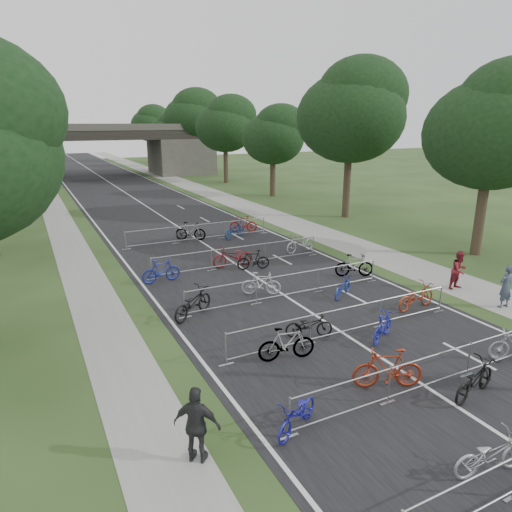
# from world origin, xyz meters

# --- Properties ---
(road) EXTENTS (11.00, 140.00, 0.01)m
(road) POSITION_xyz_m (0.00, 50.00, 0.01)
(road) COLOR black
(road) RESTS_ON ground
(sidewalk_right) EXTENTS (3.00, 140.00, 0.01)m
(sidewalk_right) POSITION_xyz_m (8.00, 50.00, 0.01)
(sidewalk_right) COLOR gray
(sidewalk_right) RESTS_ON ground
(sidewalk_left) EXTENTS (2.00, 140.00, 0.01)m
(sidewalk_left) POSITION_xyz_m (-7.50, 50.00, 0.01)
(sidewalk_left) COLOR gray
(sidewalk_left) RESTS_ON ground
(lane_markings) EXTENTS (0.12, 140.00, 0.00)m
(lane_markings) POSITION_xyz_m (0.00, 50.00, 0.00)
(lane_markings) COLOR silver
(lane_markings) RESTS_ON ground
(overpass_bridge) EXTENTS (31.00, 8.00, 7.05)m
(overpass_bridge) POSITION_xyz_m (0.00, 65.00, 3.53)
(overpass_bridge) COLOR #42413B
(overpass_bridge) RESTS_ON ground
(tree_right_0) EXTENTS (7.17, 7.17, 10.93)m
(tree_right_0) POSITION_xyz_m (13.11, 15.93, 6.92)
(tree_right_0) COLOR #33261C
(tree_right_0) RESTS_ON ground
(tree_right_1) EXTENTS (8.18, 8.18, 12.47)m
(tree_right_1) POSITION_xyz_m (13.11, 27.93, 7.90)
(tree_right_1) COLOR #33261C
(tree_right_1) RESTS_ON ground
(tree_right_2) EXTENTS (6.16, 6.16, 9.39)m
(tree_right_2) POSITION_xyz_m (13.11, 39.93, 5.95)
(tree_right_2) COLOR #33261C
(tree_right_2) RESTS_ON ground
(tree_right_3) EXTENTS (7.17, 7.17, 10.93)m
(tree_right_3) POSITION_xyz_m (13.11, 51.93, 6.92)
(tree_right_3) COLOR #33261C
(tree_right_3) RESTS_ON ground
(tree_right_4) EXTENTS (8.18, 8.18, 12.47)m
(tree_right_4) POSITION_xyz_m (13.11, 63.93, 7.90)
(tree_right_4) COLOR #33261C
(tree_right_4) RESTS_ON ground
(tree_left_5) EXTENTS (8.40, 8.40, 12.81)m
(tree_left_5) POSITION_xyz_m (-11.39, 75.93, 8.12)
(tree_left_5) COLOR #33261C
(tree_left_5) RESTS_ON ground
(tree_right_5) EXTENTS (6.16, 6.16, 9.39)m
(tree_right_5) POSITION_xyz_m (13.11, 75.93, 5.95)
(tree_right_5) COLOR #33261C
(tree_right_5) RESTS_ON ground
(tree_left_6) EXTENTS (6.72, 6.72, 10.25)m
(tree_left_6) POSITION_xyz_m (-11.39, 87.93, 6.49)
(tree_left_6) COLOR #33261C
(tree_left_6) RESTS_ON ground
(tree_right_6) EXTENTS (7.17, 7.17, 10.93)m
(tree_right_6) POSITION_xyz_m (13.11, 87.93, 6.92)
(tree_right_6) COLOR #33261C
(tree_right_6) RESTS_ON ground
(barrier_row_2) EXTENTS (9.70, 0.08, 1.10)m
(barrier_row_2) POSITION_xyz_m (0.00, 7.20, 0.55)
(barrier_row_2) COLOR #989BA0
(barrier_row_2) RESTS_ON ground
(barrier_row_3) EXTENTS (9.70, 0.08, 1.10)m
(barrier_row_3) POSITION_xyz_m (0.00, 11.00, 0.55)
(barrier_row_3) COLOR #989BA0
(barrier_row_3) RESTS_ON ground
(barrier_row_4) EXTENTS (9.70, 0.08, 1.10)m
(barrier_row_4) POSITION_xyz_m (0.00, 15.00, 0.55)
(barrier_row_4) COLOR #989BA0
(barrier_row_4) RESTS_ON ground
(barrier_row_5) EXTENTS (9.70, 0.08, 1.10)m
(barrier_row_5) POSITION_xyz_m (0.00, 20.00, 0.55)
(barrier_row_5) COLOR #989BA0
(barrier_row_5) RESTS_ON ground
(barrier_row_6) EXTENTS (9.70, 0.08, 1.10)m
(barrier_row_6) POSITION_xyz_m (0.00, 26.00, 0.55)
(barrier_row_6) COLOR #989BA0
(barrier_row_6) RESTS_ON ground
(bike_5) EXTENTS (1.91, 0.96, 0.96)m
(bike_5) POSITION_xyz_m (-1.38, 4.28, 0.48)
(bike_5) COLOR #A0A1A7
(bike_5) RESTS_ON ground
(bike_8) EXTENTS (1.81, 1.37, 0.91)m
(bike_8) POSITION_xyz_m (-4.30, 7.32, 0.46)
(bike_8) COLOR #1B1B96
(bike_8) RESTS_ON ground
(bike_9) EXTENTS (2.05, 1.35, 1.20)m
(bike_9) POSITION_xyz_m (-1.04, 7.80, 0.60)
(bike_9) COLOR maroon
(bike_9) RESTS_ON ground
(bike_10) EXTENTS (2.04, 1.08, 1.02)m
(bike_10) POSITION_xyz_m (0.76, 6.39, 0.51)
(bike_10) COLOR black
(bike_10) RESTS_ON ground
(bike_12) EXTENTS (1.93, 0.90, 1.12)m
(bike_12) POSITION_xyz_m (-2.78, 10.44, 0.56)
(bike_12) COLOR #989BA0
(bike_12) RESTS_ON ground
(bike_13) EXTENTS (1.76, 1.14, 0.87)m
(bike_13) POSITION_xyz_m (-1.25, 11.47, 0.44)
(bike_13) COLOR black
(bike_13) RESTS_ON ground
(bike_14) EXTENTS (1.69, 1.20, 1.00)m
(bike_14) POSITION_xyz_m (0.86, 10.12, 0.50)
(bike_14) COLOR #1C229F
(bike_14) RESTS_ON ground
(bike_15) EXTENTS (2.07, 0.90, 1.05)m
(bike_15) POSITION_xyz_m (3.97, 11.66, 0.53)
(bike_15) COLOR #993516
(bike_15) RESTS_ON ground
(bike_16) EXTENTS (2.23, 1.80, 1.14)m
(bike_16) POSITION_xyz_m (-4.30, 14.95, 0.57)
(bike_16) COLOR black
(bike_16) RESTS_ON ground
(bike_17) EXTENTS (1.74, 1.25, 1.03)m
(bike_17) POSITION_xyz_m (-0.87, 15.83, 0.52)
(bike_17) COLOR #AEAFB6
(bike_17) RESTS_ON ground
(bike_18) EXTENTS (1.74, 1.38, 0.88)m
(bike_18) POSITION_xyz_m (2.15, 14.06, 0.44)
(bike_18) COLOR navy
(bike_18) RESTS_ON ground
(bike_19) EXTENTS (1.93, 1.25, 1.13)m
(bike_19) POSITION_xyz_m (4.30, 15.97, 0.56)
(bike_19) COLOR #989BA0
(bike_19) RESTS_ON ground
(bike_20) EXTENTS (1.88, 0.64, 1.11)m
(bike_20) POSITION_xyz_m (-4.30, 19.40, 0.56)
(bike_20) COLOR navy
(bike_20) RESTS_ON ground
(bike_21) EXTENTS (2.19, 0.90, 1.13)m
(bike_21) POSITION_xyz_m (-0.32, 20.06, 0.56)
(bike_21) COLOR maroon
(bike_21) RESTS_ON ground
(bike_22) EXTENTS (1.75, 0.87, 1.01)m
(bike_22) POSITION_xyz_m (0.41, 19.18, 0.50)
(bike_22) COLOR black
(bike_22) RESTS_ON ground
(bike_23) EXTENTS (2.21, 1.15, 1.10)m
(bike_23) POSITION_xyz_m (4.30, 20.83, 0.55)
(bike_23) COLOR #B5B5BD
(bike_23) RESTS_ON ground
(bike_25) EXTENTS (1.95, 1.44, 1.16)m
(bike_25) POSITION_xyz_m (-0.46, 26.38, 0.58)
(bike_25) COLOR #989BA0
(bike_25) RESTS_ON ground
(bike_26) EXTENTS (2.18, 1.71, 1.11)m
(bike_26) POSITION_xyz_m (2.28, 25.68, 0.55)
(bike_26) COLOR navy
(bike_26) RESTS_ON ground
(bike_27) EXTENTS (1.89, 1.30, 1.12)m
(bike_27) POSITION_xyz_m (3.52, 26.91, 0.56)
(bike_27) COLOR maroon
(bike_27) RESTS_ON ground
(pedestrian_a) EXTENTS (0.67, 0.46, 1.79)m
(pedestrian_a) POSITION_xyz_m (7.28, 10.16, 0.89)
(pedestrian_a) COLOR #374153
(pedestrian_a) RESTS_ON ground
(pedestrian_b) EXTENTS (0.89, 0.71, 1.74)m
(pedestrian_b) POSITION_xyz_m (7.42, 12.52, 0.87)
(pedestrian_b) COLOR maroon
(pedestrian_b) RESTS_ON ground
(pedestrian_c) EXTENTS (1.11, 1.01, 1.82)m
(pedestrian_c) POSITION_xyz_m (-6.80, 7.46, 0.91)
(pedestrian_c) COLOR #262629
(pedestrian_c) RESTS_ON ground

